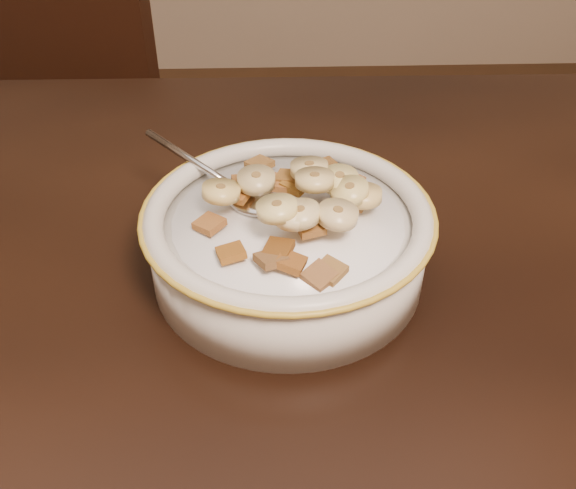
{
  "coord_description": "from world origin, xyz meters",
  "views": [
    {
      "loc": [
        0.22,
        -0.38,
        1.11
      ],
      "look_at": [
        0.23,
        0.04,
        0.78
      ],
      "focal_mm": 40.0,
      "sensor_mm": 36.0,
      "label": 1
    }
  ],
  "objects_px": {
    "chair": "(59,194)",
    "cereal_bowl": "(288,247)",
    "spoon": "(254,200)",
    "table": "(8,330)"
  },
  "relations": [
    {
      "from": "cereal_bowl",
      "to": "chair",
      "type": "bearing_deg",
      "value": 124.53
    },
    {
      "from": "table",
      "to": "chair",
      "type": "height_order",
      "value": "chair"
    },
    {
      "from": "table",
      "to": "cereal_bowl",
      "type": "xyz_separation_m",
      "value": [
        0.23,
        0.04,
        0.05
      ]
    },
    {
      "from": "spoon",
      "to": "table",
      "type": "bearing_deg",
      "value": -30.95
    },
    {
      "from": "chair",
      "to": "cereal_bowl",
      "type": "distance_m",
      "value": 0.8
    },
    {
      "from": "chair",
      "to": "spoon",
      "type": "relative_size",
      "value": 16.17
    },
    {
      "from": "table",
      "to": "cereal_bowl",
      "type": "distance_m",
      "value": 0.24
    },
    {
      "from": "spoon",
      "to": "chair",
      "type": "bearing_deg",
      "value": -105.18
    },
    {
      "from": "chair",
      "to": "cereal_bowl",
      "type": "height_order",
      "value": "chair"
    },
    {
      "from": "spoon",
      "to": "cereal_bowl",
      "type": "bearing_deg",
      "value": 90.0
    }
  ]
}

